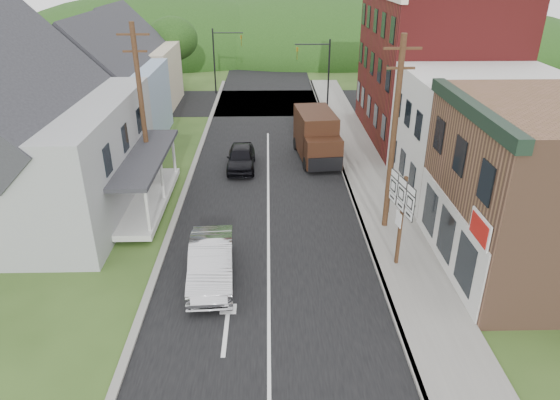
{
  "coord_description": "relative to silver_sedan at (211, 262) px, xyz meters",
  "views": [
    {
      "loc": [
        0.07,
        -17.49,
        11.69
      ],
      "look_at": [
        0.53,
        2.13,
        2.2
      ],
      "focal_mm": 32.0,
      "sensor_mm": 36.0,
      "label": 1
    }
  ],
  "objects": [
    {
      "name": "traffic_signal_left",
      "position": [
        -2.03,
        31.14,
        2.95
      ],
      "size": [
        2.87,
        0.2,
        6.0
      ],
      "color": "black",
      "rests_on": "ground"
    },
    {
      "name": "curb_left",
      "position": [
        -2.38,
        8.64,
        -0.75
      ],
      "size": [
        0.3,
        55.0,
        0.12
      ],
      "primitive_type": "cube",
      "color": "slate",
      "rests_on": "ground"
    },
    {
      "name": "house_blue",
      "position": [
        -8.73,
        17.64,
        2.89
      ],
      "size": [
        7.14,
        8.16,
        7.28
      ],
      "color": "#92A8C8",
      "rests_on": "ground"
    },
    {
      "name": "storefront_tan",
      "position": [
        13.57,
        0.64,
        2.69
      ],
      "size": [
        8.0,
        8.0,
        7.0
      ],
      "primitive_type": "cube",
      "color": "brown",
      "rests_on": "ground"
    },
    {
      "name": "cross_road",
      "position": [
        2.27,
        27.64,
        -0.81
      ],
      "size": [
        60.0,
        9.0,
        0.02
      ],
      "primitive_type": "cube",
      "color": "black",
      "rests_on": "ground"
    },
    {
      "name": "route_sign_cluster",
      "position": [
        7.6,
        0.81,
        1.9
      ],
      "size": [
        0.46,
        2.24,
        3.95
      ],
      "rotation": [
        0.0,
        0.0,
        0.17
      ],
      "color": "#472D19",
      "rests_on": "sidewalk_right"
    },
    {
      "name": "sidewalk_right",
      "position": [
        8.17,
        8.64,
        -0.73
      ],
      "size": [
        2.8,
        55.0,
        0.15
      ],
      "primitive_type": "cube",
      "color": "slate",
      "rests_on": "ground"
    },
    {
      "name": "house_gray",
      "position": [
        -9.73,
        6.64,
        3.43
      ],
      "size": [
        10.2,
        12.24,
        8.35
      ],
      "color": "#A2A3A7",
      "rests_on": "ground"
    },
    {
      "name": "curb_right",
      "position": [
        6.82,
        8.64,
        -0.73
      ],
      "size": [
        0.2,
        55.0,
        0.15
      ],
      "primitive_type": "cube",
      "color": "slate",
      "rests_on": "ground"
    },
    {
      "name": "warning_sign",
      "position": [
        8.32,
        5.47,
        1.21
      ],
      "size": [
        0.15,
        0.81,
        2.93
      ],
      "rotation": [
        0.0,
        0.0,
        -0.07
      ],
      "color": "black",
      "rests_on": "sidewalk_right"
    },
    {
      "name": "ground",
      "position": [
        2.27,
        0.64,
        -0.81
      ],
      "size": [
        120.0,
        120.0,
        0.0
      ],
      "primitive_type": "plane",
      "color": "#2D4719",
      "rests_on": "ground"
    },
    {
      "name": "tree_left_d",
      "position": [
        -6.73,
        32.64,
        4.08
      ],
      "size": [
        4.8,
        4.8,
        6.94
      ],
      "color": "#382616",
      "rests_on": "ground"
    },
    {
      "name": "utility_pole_right",
      "position": [
        7.87,
        4.14,
        3.85
      ],
      "size": [
        1.6,
        0.26,
        9.0
      ],
      "color": "#472D19",
      "rests_on": "ground"
    },
    {
      "name": "house_cream",
      "position": [
        -9.23,
        26.64,
        2.89
      ],
      "size": [
        7.14,
        8.16,
        7.28
      ],
      "color": "beige",
      "rests_on": "ground"
    },
    {
      "name": "dark_sedan",
      "position": [
        0.62,
        11.88,
        -0.1
      ],
      "size": [
        1.7,
        4.17,
        1.42
      ],
      "primitive_type": "imported",
      "rotation": [
        0.0,
        0.0,
        0.01
      ],
      "color": "black",
      "rests_on": "ground"
    },
    {
      "name": "utility_pole_left",
      "position": [
        -4.23,
        8.64,
        3.85
      ],
      "size": [
        1.6,
        0.26,
        9.0
      ],
      "color": "#472D19",
      "rests_on": "ground"
    },
    {
      "name": "forested_ridge",
      "position": [
        2.27,
        55.64,
        -0.81
      ],
      "size": [
        90.0,
        30.0,
        16.0
      ],
      "primitive_type": "ellipsoid",
      "color": "black",
      "rests_on": "ground"
    },
    {
      "name": "silver_sedan",
      "position": [
        0.0,
        0.0,
        0.0
      ],
      "size": [
        2.02,
        5.0,
        1.61
      ],
      "primitive_type": "imported",
      "rotation": [
        0.0,
        0.0,
        0.07
      ],
      "color": "#B4B3B8",
      "rests_on": "ground"
    },
    {
      "name": "storefront_red",
      "position": [
        13.57,
        17.64,
        4.19
      ],
      "size": [
        8.0,
        12.0,
        10.0
      ],
      "primitive_type": "cube",
      "color": "maroon",
      "rests_on": "ground"
    },
    {
      "name": "tree_left_c",
      "position": [
        -16.73,
        20.64,
        5.13
      ],
      "size": [
        5.8,
        5.8,
        8.41
      ],
      "color": "#382616",
      "rests_on": "ground"
    },
    {
      "name": "traffic_signal_right",
      "position": [
        6.58,
        24.14,
        2.95
      ],
      "size": [
        2.87,
        0.2,
        6.0
      ],
      "color": "black",
      "rests_on": "ground"
    },
    {
      "name": "delivery_van",
      "position": [
        5.39,
        13.4,
        0.72
      ],
      "size": [
        2.75,
        5.62,
        3.03
      ],
      "rotation": [
        0.0,
        0.0,
        0.11
      ],
      "color": "black",
      "rests_on": "ground"
    },
    {
      "name": "road",
      "position": [
        2.27,
        10.64,
        -0.81
      ],
      "size": [
        9.0,
        90.0,
        0.02
      ],
      "primitive_type": "cube",
      "color": "black",
      "rests_on": "ground"
    },
    {
      "name": "storefront_white",
      "position": [
        13.57,
        8.14,
        2.44
      ],
      "size": [
        8.0,
        7.0,
        6.5
      ],
      "primitive_type": "cube",
      "color": "silver",
      "rests_on": "ground"
    }
  ]
}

